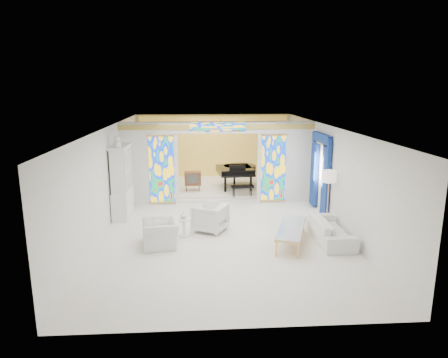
{
  "coord_description": "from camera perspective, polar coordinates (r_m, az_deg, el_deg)",
  "views": [
    {
      "loc": [
        -0.68,
        -12.28,
        4.18
      ],
      "look_at": [
        0.11,
        0.2,
        1.31
      ],
      "focal_mm": 32.0,
      "sensor_mm": 36.0,
      "label": 1
    }
  ],
  "objects": [
    {
      "name": "wall_right",
      "position": [
        13.25,
        14.85,
        0.81
      ],
      "size": [
        0.02,
        12.0,
        3.0
      ],
      "primitive_type": "cube",
      "color": "white",
      "rests_on": "floor"
    },
    {
      "name": "wall_left",
      "position": [
        12.88,
        -16.19,
        0.39
      ],
      "size": [
        0.02,
        12.0,
        3.0
      ],
      "primitive_type": "cube",
      "color": "white",
      "rests_on": "floor"
    },
    {
      "name": "stained_glass_left",
      "position": [
        14.52,
        -8.89,
        1.32
      ],
      "size": [
        0.9,
        0.04,
        2.4
      ],
      "primitive_type": "cube",
      "color": "gold",
      "rests_on": "partition_wall"
    },
    {
      "name": "stained_glass_transom",
      "position": [
        14.25,
        -0.88,
        7.44
      ],
      "size": [
        2.0,
        0.04,
        0.34
      ],
      "primitive_type": "cube",
      "color": "gold",
      "rests_on": "partition_wall"
    },
    {
      "name": "alcove_platform",
      "position": [
        16.9,
        -1.21,
        -1.1
      ],
      "size": [
        6.8,
        3.8,
        0.18
      ],
      "primitive_type": "cube",
      "color": "white",
      "rests_on": "floor"
    },
    {
      "name": "wall_front",
      "position": [
        6.86,
        2.38,
        -10.07
      ],
      "size": [
        7.0,
        0.02,
        3.0
      ],
      "primitive_type": "cube",
      "color": "white",
      "rests_on": "floor"
    },
    {
      "name": "vase",
      "position": [
        11.46,
        -5.81,
        -5.12
      ],
      "size": [
        0.19,
        0.19,
        0.2
      ],
      "primitive_type": "imported",
      "rotation": [
        0.0,
        0.0,
        0.03
      ],
      "color": "white",
      "rests_on": "side_table"
    },
    {
      "name": "floor",
      "position": [
        12.99,
        -0.44,
        -5.85
      ],
      "size": [
        12.0,
        12.0,
        0.0
      ],
      "primitive_type": "plane",
      "color": "white",
      "rests_on": "ground"
    },
    {
      "name": "coffee_table",
      "position": [
        11.12,
        9.6,
        -6.99
      ],
      "size": [
        1.29,
        2.19,
        0.47
      ],
      "rotation": [
        0.0,
        0.0,
        -0.33
      ],
      "color": "silver",
      "rests_on": "floor"
    },
    {
      "name": "floor_lamp",
      "position": [
        12.36,
        14.77,
        -0.01
      ],
      "size": [
        0.44,
        0.44,
        1.77
      ],
      "rotation": [
        0.0,
        0.0,
        -0.02
      ],
      "color": "gold",
      "rests_on": "floor"
    },
    {
      "name": "side_table",
      "position": [
        11.56,
        -5.78,
        -6.47
      ],
      "size": [
        0.46,
        0.46,
        0.54
      ],
      "rotation": [
        0.0,
        0.0,
        -0.06
      ],
      "color": "silver",
      "rests_on": "floor"
    },
    {
      "name": "armchair_right",
      "position": [
        11.92,
        -2.01,
        -5.5
      ],
      "size": [
        1.22,
        1.21,
        0.83
      ],
      "primitive_type": "imported",
      "rotation": [
        0.0,
        0.0,
        -2.05
      ],
      "color": "silver",
      "rests_on": "floor"
    },
    {
      "name": "china_cabinet",
      "position": [
        13.47,
        -14.39,
        -0.42
      ],
      "size": [
        0.56,
        1.46,
        2.72
      ],
      "color": "silver",
      "rests_on": "floor"
    },
    {
      "name": "tv_console",
      "position": [
        15.87,
        -4.5,
        0.08
      ],
      "size": [
        0.66,
        0.47,
        0.75
      ],
      "rotation": [
        0.0,
        0.0,
        0.05
      ],
      "color": "#55301E",
      "rests_on": "alcove_platform"
    },
    {
      "name": "stained_glass_right",
      "position": [
        14.71,
        7.06,
        1.53
      ],
      "size": [
        0.9,
        0.04,
        2.4
      ],
      "primitive_type": "cube",
      "color": "gold",
      "rests_on": "partition_wall"
    },
    {
      "name": "wall_back",
      "position": [
        18.49,
        -1.48,
        4.57
      ],
      "size": [
        7.0,
        0.02,
        3.0
      ],
      "primitive_type": "cube",
      "color": "white",
      "rests_on": "floor"
    },
    {
      "name": "gold_curtain_back",
      "position": [
        18.37,
        -1.47,
        4.52
      ],
      "size": [
        6.7,
        0.1,
        2.9
      ],
      "primitive_type": "cube",
      "color": "#EACC51",
      "rests_on": "wall_back"
    },
    {
      "name": "armchair_left",
      "position": [
        11.0,
        -8.99,
        -7.57
      ],
      "size": [
        1.12,
        1.23,
        0.72
      ],
      "primitive_type": "imported",
      "rotation": [
        0.0,
        0.0,
        -1.42
      ],
      "color": "silver",
      "rests_on": "floor"
    },
    {
      "name": "chandelier",
      "position": [
        16.39,
        -0.53,
        7.2
      ],
      "size": [
        0.48,
        0.48,
        0.3
      ],
      "primitive_type": "cylinder",
      "color": "gold",
      "rests_on": "ceiling"
    },
    {
      "name": "grand_piano",
      "position": [
        16.37,
        1.93,
        1.27
      ],
      "size": [
        1.74,
        2.71,
        1.04
      ],
      "rotation": [
        0.0,
        0.0,
        0.11
      ],
      "color": "black",
      "rests_on": "alcove_platform"
    },
    {
      "name": "blue_drapes",
      "position": [
        13.85,
        13.58,
        1.72
      ],
      "size": [
        0.14,
        1.85,
        2.65
      ],
      "color": "navy",
      "rests_on": "wall_right"
    },
    {
      "name": "ceiling",
      "position": [
        12.36,
        -0.46,
        7.44
      ],
      "size": [
        7.0,
        12.0,
        0.02
      ],
      "primitive_type": "cube",
      "color": "white",
      "rests_on": "wall_back"
    },
    {
      "name": "sofa",
      "position": [
        11.63,
        14.9,
        -6.93
      ],
      "size": [
        0.86,
        2.18,
        0.64
      ],
      "primitive_type": "imported",
      "rotation": [
        0.0,
        0.0,
        1.57
      ],
      "color": "silver",
      "rests_on": "floor"
    },
    {
      "name": "partition_wall",
      "position": [
        14.51,
        -0.89,
        2.89
      ],
      "size": [
        7.0,
        0.22,
        3.0
      ],
      "color": "white",
      "rests_on": "floor"
    }
  ]
}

